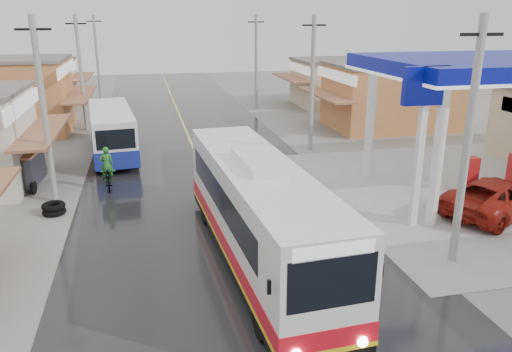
{
  "coord_description": "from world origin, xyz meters",
  "views": [
    {
      "loc": [
        -2.86,
        -13.38,
        7.93
      ],
      "look_at": [
        1.07,
        3.95,
        2.2
      ],
      "focal_mm": 35.0,
      "sensor_mm": 36.0,
      "label": 1
    }
  ],
  "objects_px": {
    "tricycle_near": "(24,168)",
    "second_bus": "(112,131)",
    "coach_bus": "(258,212)",
    "tyre_stack": "(54,209)",
    "jeepney": "(497,197)",
    "cyclist": "(108,175)",
    "tricycle_far": "(18,171)"
  },
  "relations": [
    {
      "from": "coach_bus",
      "to": "second_bus",
      "type": "bearing_deg",
      "value": 106.74
    },
    {
      "from": "coach_bus",
      "to": "tricycle_near",
      "type": "height_order",
      "value": "coach_bus"
    },
    {
      "from": "coach_bus",
      "to": "tyre_stack",
      "type": "xyz_separation_m",
      "value": [
        -7.38,
        5.93,
        -1.52
      ]
    },
    {
      "from": "cyclist",
      "to": "tricycle_far",
      "type": "bearing_deg",
      "value": 160.59
    },
    {
      "from": "second_bus",
      "to": "cyclist",
      "type": "distance_m",
      "value": 5.98
    },
    {
      "from": "coach_bus",
      "to": "tyre_stack",
      "type": "distance_m",
      "value": 9.59
    },
    {
      "from": "cyclist",
      "to": "second_bus",
      "type": "bearing_deg",
      "value": 84.23
    },
    {
      "from": "jeepney",
      "to": "tyre_stack",
      "type": "xyz_separation_m",
      "value": [
        -18.02,
        4.06,
        -0.51
      ]
    },
    {
      "from": "tricycle_near",
      "to": "tricycle_far",
      "type": "relative_size",
      "value": 1.25
    },
    {
      "from": "cyclist",
      "to": "jeepney",
      "type": "bearing_deg",
      "value": -29.34
    },
    {
      "from": "second_bus",
      "to": "tricycle_far",
      "type": "bearing_deg",
      "value": -135.86
    },
    {
      "from": "second_bus",
      "to": "tricycle_near",
      "type": "bearing_deg",
      "value": -133.58
    },
    {
      "from": "jeepney",
      "to": "tyre_stack",
      "type": "relative_size",
      "value": 5.67
    },
    {
      "from": "cyclist",
      "to": "tricycle_far",
      "type": "height_order",
      "value": "cyclist"
    },
    {
      "from": "coach_bus",
      "to": "jeepney",
      "type": "relative_size",
      "value": 2.17
    },
    {
      "from": "cyclist",
      "to": "tricycle_near",
      "type": "bearing_deg",
      "value": 160.27
    },
    {
      "from": "jeepney",
      "to": "second_bus",
      "type": "bearing_deg",
      "value": 26.84
    },
    {
      "from": "tricycle_near",
      "to": "second_bus",
      "type": "bearing_deg",
      "value": 59.43
    },
    {
      "from": "second_bus",
      "to": "tyre_stack",
      "type": "height_order",
      "value": "second_bus"
    },
    {
      "from": "jeepney",
      "to": "cyclist",
      "type": "bearing_deg",
      "value": 42.21
    },
    {
      "from": "coach_bus",
      "to": "tricycle_near",
      "type": "bearing_deg",
      "value": 130.18
    },
    {
      "from": "jeepney",
      "to": "tricycle_far",
      "type": "relative_size",
      "value": 2.76
    },
    {
      "from": "second_bus",
      "to": "tricycle_far",
      "type": "relative_size",
      "value": 4.34
    },
    {
      "from": "tricycle_near",
      "to": "tricycle_far",
      "type": "height_order",
      "value": "tricycle_near"
    },
    {
      "from": "second_bus",
      "to": "tricycle_far",
      "type": "distance_m",
      "value": 6.48
    },
    {
      "from": "jeepney",
      "to": "tricycle_near",
      "type": "relative_size",
      "value": 2.2
    },
    {
      "from": "second_bus",
      "to": "tricycle_near",
      "type": "distance_m",
      "value": 6.32
    },
    {
      "from": "jeepney",
      "to": "tyre_stack",
      "type": "bearing_deg",
      "value": 52.97
    },
    {
      "from": "coach_bus",
      "to": "tricycle_far",
      "type": "bearing_deg",
      "value": 130.93
    },
    {
      "from": "second_bus",
      "to": "tyre_stack",
      "type": "distance_m",
      "value": 9.11
    },
    {
      "from": "coach_bus",
      "to": "cyclist",
      "type": "xyz_separation_m",
      "value": [
        -5.32,
        8.79,
        -1.08
      ]
    },
    {
      "from": "tricycle_far",
      "to": "cyclist",
      "type": "bearing_deg",
      "value": -23.37
    }
  ]
}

